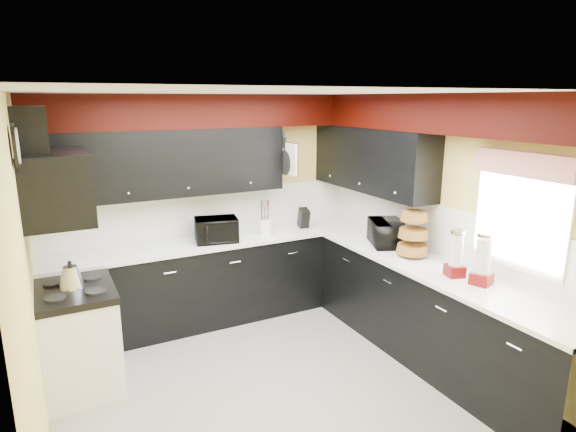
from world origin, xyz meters
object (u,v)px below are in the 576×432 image
at_px(toaster_oven, 217,230).
at_px(knife_block, 304,218).
at_px(microwave, 387,233).
at_px(kettle, 71,277).
at_px(utensil_crock, 265,227).

xyz_separation_m(toaster_oven, knife_block, (1.12, 0.06, -0.01)).
height_order(microwave, kettle, microwave).
height_order(toaster_oven, microwave, same).
xyz_separation_m(microwave, kettle, (-3.06, 0.30, -0.06)).
bearing_deg(utensil_crock, kettle, -162.22).
height_order(utensil_crock, kettle, utensil_crock).
distance_m(toaster_oven, knife_block, 1.12).
xyz_separation_m(toaster_oven, microwave, (1.56, -0.95, 0.00)).
xyz_separation_m(toaster_oven, utensil_crock, (0.59, 0.02, -0.05)).
bearing_deg(utensil_crock, toaster_oven, -177.58).
xyz_separation_m(toaster_oven, kettle, (-1.50, -0.64, -0.06)).
xyz_separation_m(microwave, utensil_crock, (-0.97, 0.97, -0.05)).
relative_size(microwave, utensil_crock, 2.77).
bearing_deg(microwave, knife_block, 47.61).
distance_m(utensil_crock, knife_block, 0.53).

